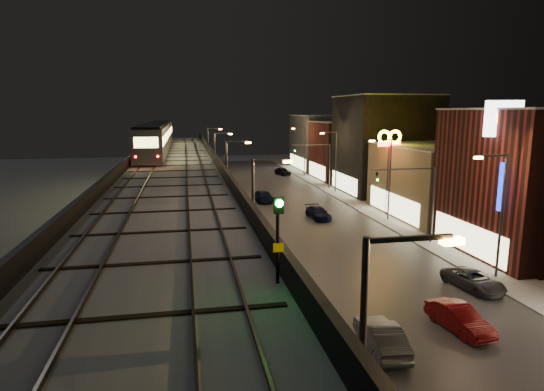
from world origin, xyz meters
TOP-DOWN VIEW (x-y plane):
  - road_surface at (7.50, 35.00)m, footprint 17.00×120.00m
  - sidewalk_right at (17.50, 35.00)m, footprint 4.00×120.00m
  - under_viaduct_pavement at (-6.00, 35.00)m, footprint 11.00×120.00m
  - elevated_viaduct at (-6.00, 31.84)m, footprint 9.00×100.00m
  - viaduct_trackbed at (-6.01, 31.97)m, footprint 8.40×100.00m
  - viaduct_parapet_streetside at (-1.65, 32.00)m, footprint 0.30×100.00m
  - viaduct_parapet_far at (-10.35, 32.00)m, footprint 0.30×100.00m
  - building_b at (23.99, 18.00)m, footprint 12.20×12.20m
  - building_c at (23.99, 32.00)m, footprint 12.20×15.20m
  - building_d at (23.99, 48.00)m, footprint 12.20×13.20m
  - building_e at (23.99, 62.00)m, footprint 12.20×12.20m
  - building_f at (23.99, 76.00)m, footprint 12.20×16.20m
  - streetlight_left_0 at (-0.43, -5.00)m, footprint 2.57×0.28m
  - streetlight_left_1 at (-0.43, 13.00)m, footprint 2.57×0.28m
  - streetlight_right_1 at (16.73, 13.00)m, footprint 2.56×0.28m
  - streetlight_left_2 at (-0.43, 31.00)m, footprint 2.57×0.28m
  - streetlight_right_2 at (16.73, 31.00)m, footprint 2.56×0.28m
  - streetlight_left_3 at (-0.43, 49.00)m, footprint 2.57×0.28m
  - streetlight_right_3 at (16.73, 49.00)m, footprint 2.56×0.28m
  - streetlight_left_4 at (-0.43, 67.00)m, footprint 2.57×0.28m
  - streetlight_right_4 at (16.73, 67.00)m, footprint 2.56×0.28m
  - traffic_light_rig_a at (15.84, 22.00)m, footprint 6.10×0.34m
  - traffic_light_rig_b at (15.84, 52.00)m, footprint 6.10×0.34m
  - subway_train at (-8.50, 50.25)m, footprint 3.14×37.95m
  - rail_signal at (-2.10, -1.60)m, footprint 0.32×0.41m
  - car_taxi at (0.93, 12.17)m, footprint 1.84×3.73m
  - car_near_white at (4.53, 5.02)m, footprint 1.89×4.62m
  - car_mid_silver at (0.48, 32.29)m, footprint 3.20×5.62m
  - car_mid_dark at (5.12, 44.00)m, footprint 2.53×5.34m
  - car_far_white at (0.84, 53.31)m, footprint 2.42×4.31m
  - car_onc_silver at (9.62, 6.21)m, footprint 2.02×4.39m
  - car_onc_dark at (14.04, 11.39)m, footprint 2.92×4.84m
  - car_onc_white at (9.60, 33.04)m, footprint 2.20×4.67m
  - car_onc_red at (13.16, 68.37)m, footprint 2.78×4.52m
  - sign_mcdonalds at (18.00, 33.59)m, footprint 2.92×0.48m
  - sign_citgo at (18.50, 15.65)m, footprint 2.67×0.39m
  - sign_carwash at (18.50, 14.26)m, footprint 1.58×0.35m

SIDE VIEW (x-z plane):
  - road_surface at x=7.50m, z-range 0.00..0.06m
  - under_viaduct_pavement at x=-6.00m, z-range 0.00..0.06m
  - sidewalk_right at x=17.50m, z-range 0.00..0.14m
  - car_taxi at x=0.93m, z-range 0.00..1.22m
  - car_onc_dark at x=14.04m, z-range 0.00..1.26m
  - car_onc_white at x=9.60m, z-range 0.00..1.32m
  - car_far_white at x=0.84m, z-range 0.00..1.39m
  - car_onc_silver at x=9.62m, z-range 0.00..1.39m
  - car_onc_red at x=13.16m, z-range 0.00..1.44m
  - car_mid_silver at x=0.48m, z-range 0.00..1.48m
  - car_near_white at x=4.53m, z-range 0.00..1.49m
  - car_mid_dark at x=5.12m, z-range 0.00..1.50m
  - building_c at x=23.99m, z-range 0.00..8.16m
  - traffic_light_rig_a at x=15.84m, z-range 1.00..8.00m
  - traffic_light_rig_b at x=15.84m, z-range 1.00..8.00m
  - building_e at x=23.99m, z-range 0.00..10.16m
  - streetlight_left_0 at x=-0.43m, z-range 0.74..9.74m
  - streetlight_left_1 at x=-0.43m, z-range 0.74..9.74m
  - streetlight_right_1 at x=16.73m, z-range 0.74..9.74m
  - streetlight_left_2 at x=-0.43m, z-range 0.74..9.74m
  - streetlight_right_2 at x=16.73m, z-range 0.74..9.74m
  - streetlight_left_3 at x=-0.43m, z-range 0.74..9.74m
  - streetlight_right_3 at x=16.73m, z-range 0.74..9.74m
  - streetlight_left_4 at x=-0.43m, z-range 0.74..9.74m
  - streetlight_right_4 at x=16.73m, z-range 0.74..9.74m
  - building_f at x=23.99m, z-range 0.00..11.16m
  - elevated_viaduct at x=-6.00m, z-range 2.47..8.77m
  - sign_carwash at x=18.50m, z-range 1.68..9.89m
  - building_b at x=23.99m, z-range 0.00..12.16m
  - viaduct_trackbed at x=-6.01m, z-range 6.23..6.55m
  - viaduct_parapet_streetside at x=-1.65m, z-range 6.30..7.40m
  - viaduct_parapet_far at x=-10.35m, z-range 6.30..7.40m
  - building_d at x=23.99m, z-range 0.00..14.16m
  - sign_mcdonalds at x=18.00m, z-range 3.05..12.88m
  - subway_train at x=-8.50m, z-range 6.61..10.36m
  - rail_signal at x=-2.10m, z-range 7.19..9.93m
  - sign_citgo at x=18.50m, z-range 3.54..16.22m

